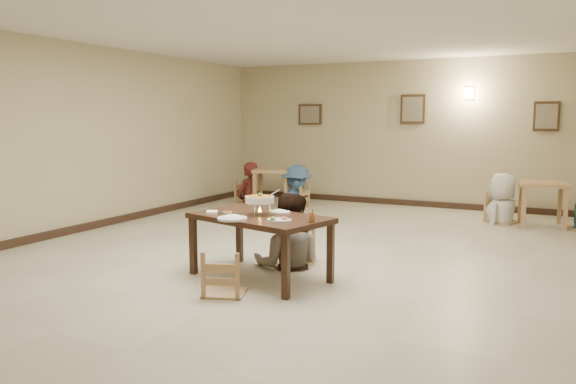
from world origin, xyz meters
The scene contains 29 objects.
floor centered at (0.00, 0.00, 0.00)m, with size 10.00×10.00×0.00m, color #BFB69D.
ceiling centered at (0.00, 0.00, 3.00)m, with size 10.00×10.00×0.00m, color silver.
wall_back centered at (0.00, 5.00, 1.50)m, with size 10.00×10.00×0.00m, color tan.
wall_left centered at (-4.00, 0.00, 1.50)m, with size 10.00×10.00×0.00m, color tan.
baseboard_back centered at (0.00, 4.97, 0.06)m, with size 8.00×0.06×0.12m, color black.
baseboard_left centered at (-3.97, 0.00, 0.06)m, with size 0.06×10.00×0.12m, color black.
picture_a centered at (-2.20, 4.96, 1.90)m, with size 0.55×0.04×0.45m.
picture_b centered at (0.10, 4.96, 2.00)m, with size 0.50×0.04×0.60m.
picture_c centered at (2.60, 4.96, 1.85)m, with size 0.45×0.04×0.55m.
wall_sconce centered at (1.20, 4.96, 2.30)m, with size 0.16×0.05×0.22m, color #FFD88C.
main_table centered at (-0.08, -1.12, 0.65)m, with size 1.72×1.23×0.73m.
chair_far centered at (-0.05, -0.40, 0.53)m, with size 0.50×0.50×1.07m.
chair_near centered at (-0.14, -1.79, 0.45)m, with size 0.42×0.42×0.90m.
main_diner centered at (-0.04, -0.48, 0.91)m, with size 0.88×0.69×1.82m, color gray.
curry_warmer centered at (-0.10, -1.09, 0.90)m, with size 0.37×0.33×0.30m.
rice_plate_far centered at (0.04, -0.88, 0.74)m, with size 0.27×0.27×0.06m.
rice_plate_near centered at (-0.22, -1.49, 0.74)m, with size 0.32×0.32×0.07m.
fried_plate centered at (0.28, -1.36, 0.75)m, with size 0.27×0.27×0.06m.
chili_dish centered at (-0.50, -1.14, 0.74)m, with size 0.10×0.10×0.02m.
napkin_cutlery centered at (-0.63, -1.26, 0.74)m, with size 0.21×0.25×0.03m.
drink_glass centered at (0.61, -1.24, 0.79)m, with size 0.07×0.07×0.14m.
bg_table_left centered at (-2.51, 3.77, 0.63)m, with size 0.97×0.97×0.77m.
bg_table_right centered at (2.65, 3.75, 0.61)m, with size 0.85×0.85×0.75m.
bg_chair_ll centered at (-3.09, 3.76, 0.49)m, with size 0.46×0.46×0.98m.
bg_chair_lr centered at (-1.92, 3.69, 0.43)m, with size 0.41×0.41×0.87m.
bg_chair_rl centered at (2.02, 3.81, 0.50)m, with size 0.47×0.47×1.00m.
bg_diner_a centered at (-3.09, 3.76, 0.89)m, with size 0.65×0.43×1.78m, color #511B19.
bg_diner_b centered at (-1.92, 3.69, 0.88)m, with size 1.13×0.65×1.75m, color #406187.
bg_diner_c centered at (2.02, 3.81, 0.87)m, with size 0.85×0.55×1.74m, color silver.
Camera 1 is at (2.96, -6.55, 1.80)m, focal length 35.00 mm.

